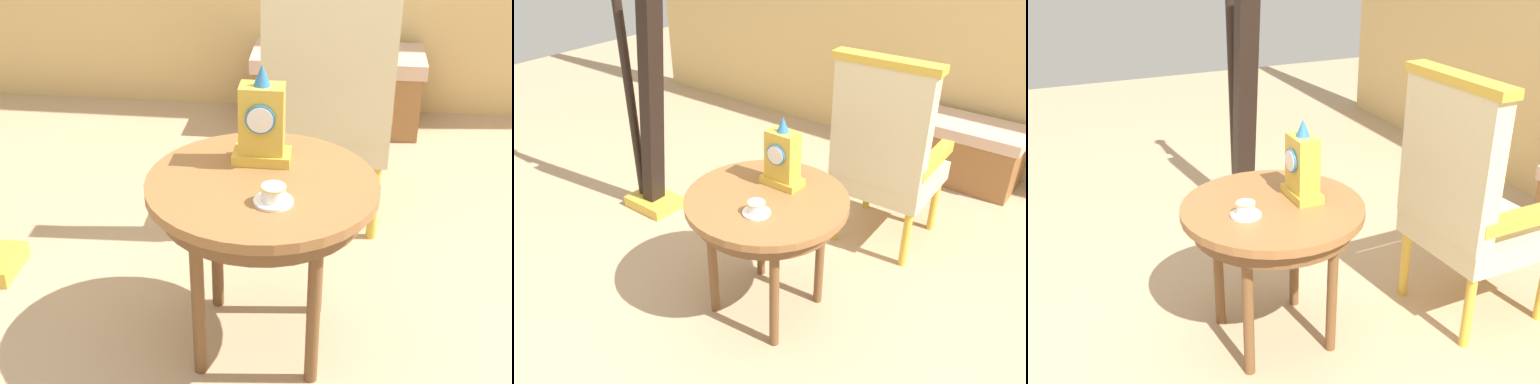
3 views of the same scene
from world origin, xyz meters
The scene contains 6 objects.
ground_plane centered at (0.00, 0.00, 0.00)m, with size 10.00×10.00×0.00m, color tan.
side_table centered at (-0.04, 0.05, 0.56)m, with size 0.74×0.74×0.64m.
teacup_left centered at (0.01, -0.08, 0.66)m, with size 0.12×0.12×0.06m.
mantel_clock centered at (-0.05, 0.19, 0.77)m, with size 0.19×0.11×0.34m.
armchair centered at (0.14, 0.88, 0.59)m, with size 0.57×0.55×1.14m.
harp centered at (-1.18, 0.35, 0.69)m, with size 0.40×0.24×1.72m.
Camera 3 is at (1.99, -0.80, 1.69)m, focal length 42.71 mm.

